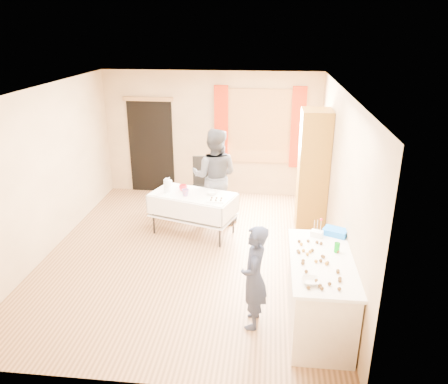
# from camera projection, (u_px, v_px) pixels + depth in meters

# --- Properties ---
(floor) EXTENTS (4.50, 5.50, 0.02)m
(floor) POSITION_uv_depth(u_px,v_px,m) (189.00, 254.00, 7.06)
(floor) COLOR #9E7047
(floor) RESTS_ON ground
(ceiling) EXTENTS (4.50, 5.50, 0.02)m
(ceiling) POSITION_uv_depth(u_px,v_px,m) (184.00, 89.00, 6.11)
(ceiling) COLOR white
(ceiling) RESTS_ON floor
(wall_back) EXTENTS (4.50, 0.02, 2.60)m
(wall_back) POSITION_uv_depth(u_px,v_px,m) (211.00, 134.00, 9.14)
(wall_back) COLOR tan
(wall_back) RESTS_ON floor
(wall_front) EXTENTS (4.50, 0.02, 2.60)m
(wall_front) POSITION_uv_depth(u_px,v_px,m) (131.00, 275.00, 4.02)
(wall_front) COLOR tan
(wall_front) RESTS_ON floor
(wall_left) EXTENTS (0.02, 5.50, 2.60)m
(wall_left) POSITION_uv_depth(u_px,v_px,m) (44.00, 172.00, 6.81)
(wall_left) COLOR tan
(wall_left) RESTS_ON floor
(wall_right) EXTENTS (0.02, 5.50, 2.60)m
(wall_right) POSITION_uv_depth(u_px,v_px,m) (339.00, 183.00, 6.36)
(wall_right) COLOR tan
(wall_right) RESTS_ON floor
(window_frame) EXTENTS (1.32, 0.06, 1.52)m
(window_frame) POSITION_uv_depth(u_px,v_px,m) (259.00, 126.00, 8.93)
(window_frame) COLOR olive
(window_frame) RESTS_ON wall_back
(window_pane) EXTENTS (1.20, 0.02, 1.40)m
(window_pane) POSITION_uv_depth(u_px,v_px,m) (259.00, 127.00, 8.92)
(window_pane) COLOR white
(window_pane) RESTS_ON wall_back
(curtain_left) EXTENTS (0.28, 0.06, 1.65)m
(curtain_left) POSITION_uv_depth(u_px,v_px,m) (221.00, 126.00, 8.97)
(curtain_left) COLOR #A32209
(curtain_left) RESTS_ON wall_back
(curtain_right) EXTENTS (0.28, 0.06, 1.65)m
(curtain_right) POSITION_uv_depth(u_px,v_px,m) (298.00, 128.00, 8.81)
(curtain_right) COLOR #A32209
(curtain_right) RESTS_ON wall_back
(doorway) EXTENTS (0.95, 0.04, 2.00)m
(doorway) POSITION_uv_depth(u_px,v_px,m) (151.00, 147.00, 9.35)
(doorway) COLOR black
(doorway) RESTS_ON floor
(door_lintel) EXTENTS (1.05, 0.06, 0.08)m
(door_lintel) POSITION_uv_depth(u_px,v_px,m) (148.00, 99.00, 8.96)
(door_lintel) COLOR olive
(door_lintel) RESTS_ON wall_back
(cabinet) EXTENTS (0.50, 0.60, 2.15)m
(cabinet) POSITION_uv_depth(u_px,v_px,m) (313.00, 172.00, 7.55)
(cabinet) COLOR brown
(cabinet) RESTS_ON floor
(counter) EXTENTS (0.74, 1.56, 0.91)m
(counter) POSITION_uv_depth(u_px,v_px,m) (319.00, 293.00, 5.22)
(counter) COLOR #F6E5CC
(counter) RESTS_ON floor
(party_table) EXTENTS (1.59, 1.13, 0.75)m
(party_table) POSITION_uv_depth(u_px,v_px,m) (193.00, 210.00, 7.57)
(party_table) COLOR black
(party_table) RESTS_ON floor
(chair) EXTENTS (0.46, 0.46, 1.07)m
(chair) POSITION_uv_depth(u_px,v_px,m) (204.00, 196.00, 8.55)
(chair) COLOR black
(chair) RESTS_ON floor
(girl) EXTENTS (0.51, 0.35, 1.32)m
(girl) POSITION_uv_depth(u_px,v_px,m) (254.00, 277.00, 5.16)
(girl) COLOR #1D233B
(girl) RESTS_ON floor
(woman) EXTENTS (0.94, 0.77, 1.76)m
(woman) POSITION_uv_depth(u_px,v_px,m) (215.00, 176.00, 7.92)
(woman) COLOR black
(woman) RESTS_ON floor
(soda_can) EXTENTS (0.07, 0.07, 0.12)m
(soda_can) POSITION_uv_depth(u_px,v_px,m) (337.00, 248.00, 5.20)
(soda_can) COLOR #057F0E
(soda_can) RESTS_ON counter
(mixing_bowl) EXTENTS (0.19, 0.19, 0.05)m
(mixing_bowl) POSITION_uv_depth(u_px,v_px,m) (310.00, 281.00, 4.59)
(mixing_bowl) COLOR white
(mixing_bowl) RESTS_ON counter
(foam_block) EXTENTS (0.18, 0.15, 0.08)m
(foam_block) POSITION_uv_depth(u_px,v_px,m) (317.00, 234.00, 5.59)
(foam_block) COLOR white
(foam_block) RESTS_ON counter
(blue_basket) EXTENTS (0.36, 0.31, 0.08)m
(blue_basket) POSITION_uv_depth(u_px,v_px,m) (335.00, 232.00, 5.64)
(blue_basket) COLOR blue
(blue_basket) RESTS_ON counter
(pitcher) EXTENTS (0.15, 0.15, 0.22)m
(pitcher) POSITION_uv_depth(u_px,v_px,m) (167.00, 186.00, 7.50)
(pitcher) COLOR silver
(pitcher) RESTS_ON party_table
(cup_red) EXTENTS (0.26, 0.26, 0.11)m
(cup_red) POSITION_uv_depth(u_px,v_px,m) (183.00, 188.00, 7.57)
(cup_red) COLOR red
(cup_red) RESTS_ON party_table
(cup_rainbow) EXTENTS (0.25, 0.25, 0.12)m
(cup_rainbow) POSITION_uv_depth(u_px,v_px,m) (185.00, 193.00, 7.34)
(cup_rainbow) COLOR red
(cup_rainbow) RESTS_ON party_table
(small_bowl) EXTENTS (0.30, 0.30, 0.06)m
(small_bowl) POSITION_uv_depth(u_px,v_px,m) (212.00, 193.00, 7.42)
(small_bowl) COLOR white
(small_bowl) RESTS_ON party_table
(pastry_tray) EXTENTS (0.29, 0.21, 0.02)m
(pastry_tray) POSITION_uv_depth(u_px,v_px,m) (216.00, 200.00, 7.15)
(pastry_tray) COLOR white
(pastry_tray) RESTS_ON party_table
(bottle) EXTENTS (0.09, 0.09, 0.16)m
(bottle) POSITION_uv_depth(u_px,v_px,m) (169.00, 182.00, 7.78)
(bottle) COLOR white
(bottle) RESTS_ON party_table
(cake_balls) EXTENTS (0.51, 1.09, 0.04)m
(cake_balls) POSITION_uv_depth(u_px,v_px,m) (317.00, 262.00, 4.97)
(cake_balls) COLOR #3F2314
(cake_balls) RESTS_ON counter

